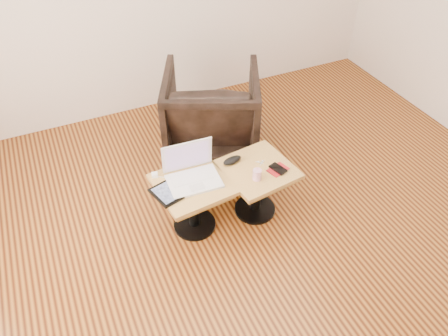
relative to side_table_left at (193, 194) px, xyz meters
name	(u,v)px	position (x,y,z in m)	size (l,w,h in m)	color
room_shell	(303,89)	(0.46, -0.50, 1.02)	(4.52, 4.52, 2.71)	#3D190A
side_table_left	(193,194)	(0.00, 0.00, 0.00)	(0.53, 0.53, 0.44)	black
side_table_right	(257,179)	(0.49, -0.05, 0.00)	(0.55, 0.55, 0.44)	black
laptop	(192,173)	(0.02, 0.04, 0.16)	(0.38, 0.30, 0.26)	white
tablet	(167,193)	(-0.19, -0.03, 0.12)	(0.23, 0.26, 0.02)	black
charging_adapter	(155,175)	(-0.21, 0.17, 0.12)	(0.04, 0.04, 0.03)	white
glasses_case	(232,160)	(0.35, 0.08, 0.13)	(0.15, 0.07, 0.05)	black
striped_cup	(257,175)	(0.43, -0.15, 0.15)	(0.06, 0.06, 0.08)	#D85789
earbuds_tangle	(261,162)	(0.54, 0.00, 0.12)	(0.07, 0.04, 0.01)	white
phone_on_sleeve	(278,169)	(0.61, -0.13, 0.12)	(0.17, 0.14, 0.02)	#98040A
armchair	(212,111)	(0.52, 0.86, 0.04)	(0.80, 0.82, 0.75)	black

